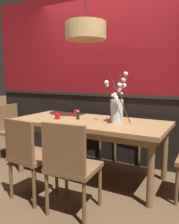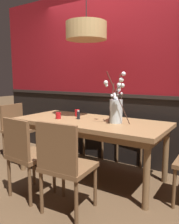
# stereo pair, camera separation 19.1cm
# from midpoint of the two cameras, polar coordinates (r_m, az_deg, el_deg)

# --- Properties ---
(ground_plane) EXTENTS (24.00, 24.00, 0.00)m
(ground_plane) POSITION_cam_midpoint_polar(r_m,az_deg,el_deg) (3.18, -1.78, -15.64)
(ground_plane) COLOR brown
(back_wall) EXTENTS (4.59, 0.14, 2.65)m
(back_wall) POSITION_cam_midpoint_polar(r_m,az_deg,el_deg) (3.52, 4.10, 8.80)
(back_wall) COLOR black
(back_wall) RESTS_ON ground
(dining_table) EXTENTS (1.98, 0.90, 0.76)m
(dining_table) POSITION_cam_midpoint_polar(r_m,az_deg,el_deg) (2.97, -1.85, -3.66)
(dining_table) COLOR #997047
(dining_table) RESTS_ON ground
(chair_near_side_right) EXTENTS (0.48, 0.46, 0.91)m
(chair_near_side_right) POSITION_cam_midpoint_polar(r_m,az_deg,el_deg) (2.19, -7.45, -12.71)
(chair_near_side_right) COLOR brown
(chair_near_side_right) RESTS_ON ground
(chair_far_side_right) EXTENTS (0.46, 0.39, 0.91)m
(chair_far_side_right) POSITION_cam_midpoint_polar(r_m,az_deg,el_deg) (3.64, 9.28, -3.95)
(chair_far_side_right) COLOR brown
(chair_far_side_right) RESTS_ON ground
(chair_far_side_left) EXTENTS (0.42, 0.45, 0.87)m
(chair_far_side_left) POSITION_cam_midpoint_polar(r_m,az_deg,el_deg) (3.89, 0.49, -3.38)
(chair_far_side_left) COLOR brown
(chair_far_side_left) RESTS_ON ground
(chair_head_west_end) EXTENTS (0.41, 0.46, 0.87)m
(chair_head_west_end) POSITION_cam_midpoint_polar(r_m,az_deg,el_deg) (3.94, -20.13, -3.76)
(chair_head_west_end) COLOR brown
(chair_head_west_end) RESTS_ON ground
(chair_near_side_left) EXTENTS (0.43, 0.43, 0.89)m
(chair_near_side_left) POSITION_cam_midpoint_polar(r_m,az_deg,el_deg) (2.55, -17.22, -10.10)
(chair_near_side_left) COLOR brown
(chair_near_side_left) RESTS_ON ground
(vase_with_blossoms) EXTENTS (0.36, 0.36, 0.62)m
(vase_with_blossoms) POSITION_cam_midpoint_polar(r_m,az_deg,el_deg) (2.78, 4.92, 0.98)
(vase_with_blossoms) COLOR silver
(vase_with_blossoms) RESTS_ON dining_table
(candle_holder_nearer_center) EXTENTS (0.07, 0.07, 0.10)m
(candle_holder_nearer_center) POSITION_cam_midpoint_polar(r_m,az_deg,el_deg) (3.23, -5.18, -0.25)
(candle_holder_nearer_center) COLOR red
(candle_holder_nearer_center) RESTS_ON dining_table
(candle_holder_nearer_edge) EXTENTS (0.08, 0.08, 0.08)m
(candle_holder_nearer_edge) POSITION_cam_midpoint_polar(r_m,az_deg,el_deg) (3.06, -9.80, -0.99)
(candle_holder_nearer_edge) COLOR red
(candle_holder_nearer_edge) RESTS_ON dining_table
(condiment_bottle) EXTENTS (0.04, 0.04, 0.12)m
(condiment_bottle) POSITION_cam_midpoint_polar(r_m,az_deg,el_deg) (3.01, -4.73, -0.79)
(condiment_bottle) COLOR black
(condiment_bottle) RESTS_ON dining_table
(pendant_lamp) EXTENTS (0.53, 0.53, 0.86)m
(pendant_lamp) POSITION_cam_midpoint_polar(r_m,az_deg,el_deg) (3.08, -2.85, 19.64)
(pendant_lamp) COLOR tan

